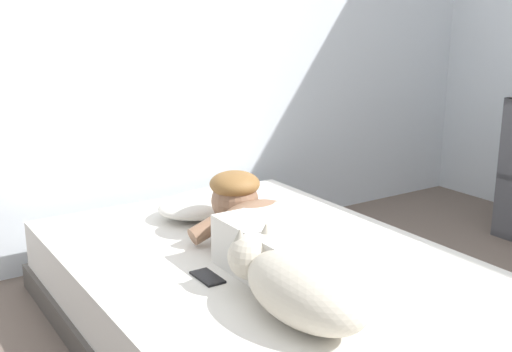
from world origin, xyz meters
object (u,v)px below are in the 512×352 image
object	(u,v)px
bed	(279,305)
coffee_cup	(245,210)
pillow	(214,203)
person_lying	(288,238)
cell_phone	(207,277)
dog	(298,285)

from	to	relation	value
bed	coffee_cup	size ratio (longest dim) A/B	16.33
bed	pillow	world-z (taller)	pillow
person_lying	coffee_cup	distance (m)	0.56
cell_phone	dog	bearing A→B (deg)	-77.05
dog	bed	bearing A→B (deg)	62.97
bed	cell_phone	distance (m)	0.31
person_lying	coffee_cup	size ratio (longest dim) A/B	7.36
bed	pillow	distance (m)	0.68
person_lying	cell_phone	xyz separation A→B (m)	(-0.29, 0.06, -0.10)
coffee_cup	person_lying	bearing A→B (deg)	-106.01
bed	cell_phone	world-z (taller)	cell_phone
pillow	person_lying	world-z (taller)	person_lying
coffee_cup	pillow	bearing A→B (deg)	127.41
bed	dog	bearing A→B (deg)	-117.03
bed	dog	xyz separation A→B (m)	(-0.18, -0.35, 0.26)
dog	pillow	bearing A→B (deg)	74.82
person_lying	dog	bearing A→B (deg)	-121.40
bed	coffee_cup	distance (m)	0.58
person_lying	cell_phone	bearing A→B (deg)	168.38
pillow	person_lying	size ratio (longest dim) A/B	0.57
cell_phone	person_lying	bearing A→B (deg)	-11.62
coffee_cup	cell_phone	world-z (taller)	coffee_cup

